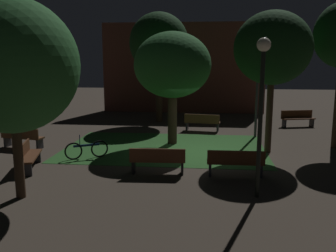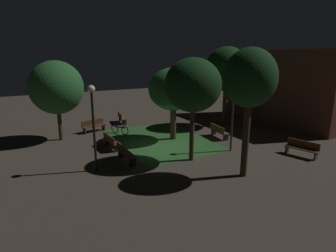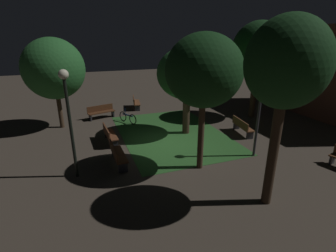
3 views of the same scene
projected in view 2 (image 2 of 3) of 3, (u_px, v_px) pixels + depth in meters
ground_plane at (165, 146)px, 17.66m from camera, size 60.00×60.00×0.00m
grass_lawn at (161, 140)px, 19.08m from camera, size 8.28×5.62×0.01m
bench_back_row at (111, 141)px, 17.16m from camera, size 1.82×0.57×0.88m
bench_near_trees at (125, 153)px, 15.04m from camera, size 1.81×0.52×0.88m
bench_lawn_edge at (121, 117)px, 23.68m from camera, size 1.86×0.80×0.88m
bench_by_lamp at (302, 148)px, 15.88m from camera, size 1.86×0.91×0.88m
bench_front_right at (94, 125)px, 20.96m from camera, size 0.94×1.86×0.88m
bench_path_side at (219, 131)px, 19.43m from camera, size 1.85×0.73×0.88m
tree_near_wall at (227, 69)px, 21.85m from camera, size 3.37×3.37×6.27m
tree_tall_center at (173, 89)px, 18.42m from camera, size 3.29×3.29×4.83m
tree_lawn_side at (56, 88)px, 18.20m from camera, size 3.46×3.46×5.29m
tree_left_canopy at (250, 79)px, 12.26m from camera, size 2.37×2.37×5.95m
tree_back_right at (193, 85)px, 14.39m from camera, size 2.96×2.96×5.50m
lamp_post_near_wall at (93, 113)px, 13.25m from camera, size 0.36×0.36×4.25m
lamp_post_path_center at (233, 105)px, 16.17m from camera, size 0.36×0.36×4.02m
bicycle at (120, 129)px, 20.39m from camera, size 1.46×0.84×0.93m
building_wall_backdrop at (273, 87)px, 23.13m from camera, size 10.94×0.80×6.02m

